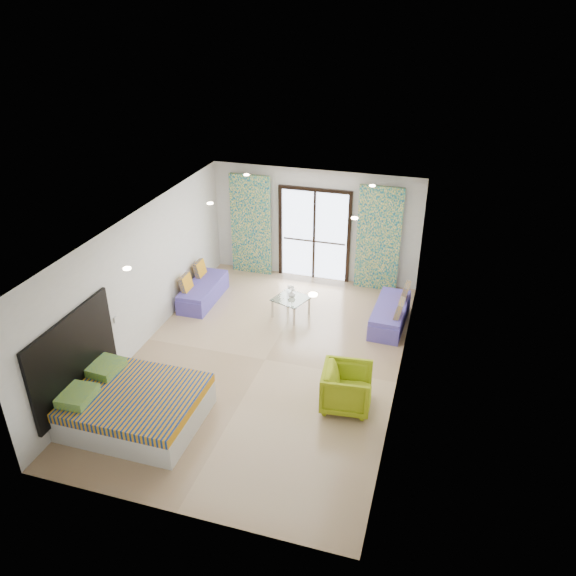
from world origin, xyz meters
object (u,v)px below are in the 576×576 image
(bed, at_px, (134,406))
(daybed_left, at_px, (203,291))
(armchair, at_px, (347,386))
(coffee_table, at_px, (291,300))
(daybed_right, at_px, (391,314))

(bed, height_order, daybed_left, daybed_left)
(armchair, bearing_deg, coffee_table, 28.08)
(daybed_left, xyz_separation_m, coffee_table, (2.12, -0.09, 0.14))
(daybed_left, xyz_separation_m, armchair, (3.87, -2.72, 0.17))
(daybed_left, relative_size, armchair, 1.94)
(bed, distance_m, coffee_table, 4.25)
(daybed_left, height_order, daybed_right, daybed_right)
(daybed_left, height_order, coffee_table, daybed_left)
(armchair, bearing_deg, daybed_left, 49.31)
(coffee_table, bearing_deg, daybed_left, 177.54)
(bed, bearing_deg, daybed_right, 49.76)
(bed, bearing_deg, daybed_left, 98.88)
(daybed_right, bearing_deg, coffee_table, -170.37)
(coffee_table, distance_m, armchair, 3.16)
(daybed_right, relative_size, coffee_table, 1.99)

